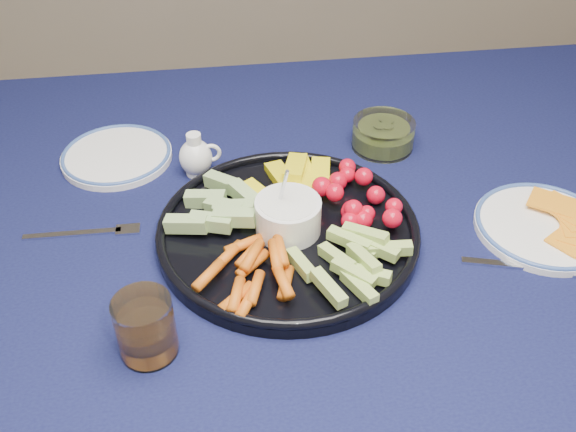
{
  "coord_description": "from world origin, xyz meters",
  "views": [
    {
      "loc": [
        -0.05,
        -0.75,
        1.38
      ],
      "look_at": [
        0.05,
        -0.04,
        0.79
      ],
      "focal_mm": 40.0,
      "sensor_mm": 36.0,
      "label": 1
    }
  ],
  "objects": [
    {
      "name": "side_plate_extra",
      "position": [
        -0.22,
        0.2,
        0.75
      ],
      "size": [
        0.19,
        0.19,
        0.02
      ],
      "color": "white",
      "rests_on": "dining_table"
    },
    {
      "name": "dining_table",
      "position": [
        0.0,
        0.0,
        0.66
      ],
      "size": [
        1.67,
        1.07,
        0.75
      ],
      "color": "#492918",
      "rests_on": "ground"
    },
    {
      "name": "cheese_plate",
      "position": [
        0.43,
        -0.07,
        0.76
      ],
      "size": [
        0.2,
        0.2,
        0.02
      ],
      "color": "white",
      "rests_on": "dining_table"
    },
    {
      "name": "juice_tumbler",
      "position": [
        -0.15,
        -0.22,
        0.78
      ],
      "size": [
        0.07,
        0.07,
        0.08
      ],
      "color": "white",
      "rests_on": "dining_table"
    },
    {
      "name": "pickle_bowl",
      "position": [
        0.25,
        0.18,
        0.77
      ],
      "size": [
        0.11,
        0.11,
        0.05
      ],
      "color": "white",
      "rests_on": "dining_table"
    },
    {
      "name": "crudite_platter",
      "position": [
        0.05,
        -0.04,
        0.77
      ],
      "size": [
        0.39,
        0.39,
        0.12
      ],
      "color": "black",
      "rests_on": "dining_table"
    },
    {
      "name": "creamer_pitcher",
      "position": [
        -0.08,
        0.14,
        0.78
      ],
      "size": [
        0.07,
        0.05,
        0.08
      ],
      "color": "white",
      "rests_on": "dining_table"
    },
    {
      "name": "fork_left",
      "position": [
        -0.24,
        0.01,
        0.75
      ],
      "size": [
        0.17,
        0.02,
        0.0
      ],
      "color": "silver",
      "rests_on": "dining_table"
    },
    {
      "name": "fork_right",
      "position": [
        0.39,
        -0.15,
        0.75
      ],
      "size": [
        0.19,
        0.07,
        0.0
      ],
      "color": "silver",
      "rests_on": "dining_table"
    }
  ]
}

